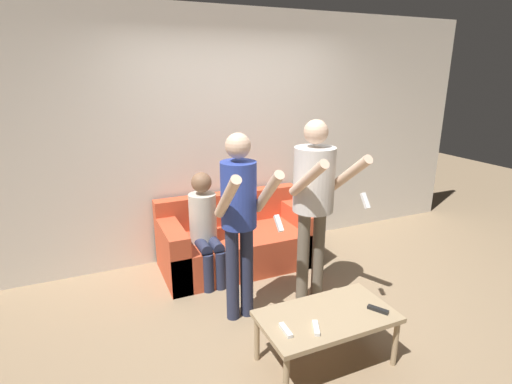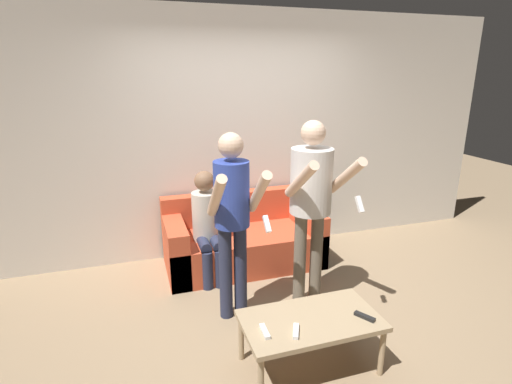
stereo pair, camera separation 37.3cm
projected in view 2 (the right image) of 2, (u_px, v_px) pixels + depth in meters
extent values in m
plane|color=#937A5B|center=(293.00, 321.00, 3.41)|extent=(14.00, 14.00, 0.00)
cube|color=silver|center=(240.00, 136.00, 4.49)|extent=(6.40, 0.06, 2.70)
cube|color=#C64C2D|center=(244.00, 248.00, 4.36)|extent=(1.66, 0.81, 0.39)
cube|color=#C64C2D|center=(235.00, 207.00, 4.55)|extent=(1.66, 0.16, 0.36)
cube|color=#C64C2D|center=(176.00, 249.00, 4.12)|extent=(0.20, 0.81, 0.58)
cube|color=#C64C2D|center=(305.00, 232.00, 4.55)|extent=(0.20, 0.81, 0.58)
cylinder|color=#282D47|center=(226.00, 273.00, 3.37)|extent=(0.11, 0.11, 0.84)
cylinder|color=#282D47|center=(240.00, 270.00, 3.41)|extent=(0.11, 0.11, 0.84)
cylinder|color=#2D429E|center=(232.00, 194.00, 3.19)|extent=(0.29, 0.29, 0.54)
sphere|color=beige|center=(231.00, 145.00, 3.07)|extent=(0.20, 0.20, 0.20)
cylinder|color=beige|center=(217.00, 197.00, 2.95)|extent=(0.08, 0.44, 0.43)
cylinder|color=beige|center=(259.00, 193.00, 3.05)|extent=(0.08, 0.44, 0.43)
cube|color=white|center=(267.00, 224.00, 2.92)|extent=(0.04, 0.11, 0.11)
cylinder|color=#6B6051|center=(300.00, 259.00, 3.56)|extent=(0.11, 0.11, 0.88)
cylinder|color=#6B6051|center=(316.00, 257.00, 3.61)|extent=(0.11, 0.11, 0.88)
cylinder|color=silver|center=(311.00, 181.00, 3.38)|extent=(0.36, 0.36, 0.56)
sphere|color=beige|center=(313.00, 133.00, 3.26)|extent=(0.21, 0.21, 0.21)
cylinder|color=beige|center=(301.00, 180.00, 3.09)|extent=(0.08, 0.49, 0.40)
cylinder|color=beige|center=(346.00, 176.00, 3.21)|extent=(0.08, 0.49, 0.40)
cube|color=white|center=(360.00, 204.00, 3.05)|extent=(0.04, 0.10, 0.12)
cylinder|color=#282D47|center=(207.00, 270.00, 3.88)|extent=(0.11, 0.11, 0.39)
cylinder|color=#282D47|center=(220.00, 269.00, 3.91)|extent=(0.11, 0.11, 0.39)
cylinder|color=#282D47|center=(203.00, 243.00, 3.96)|extent=(0.11, 0.32, 0.11)
cylinder|color=#282D47|center=(216.00, 241.00, 3.99)|extent=(0.11, 0.32, 0.11)
cylinder|color=beige|center=(206.00, 216.00, 4.06)|extent=(0.27, 0.27, 0.50)
sphere|color=brown|center=(204.00, 181.00, 3.95)|extent=(0.20, 0.20, 0.20)
cube|color=tan|center=(311.00, 321.00, 2.78)|extent=(0.96, 0.53, 0.04)
cylinder|color=tan|center=(261.00, 382.00, 2.50)|extent=(0.04, 0.04, 0.36)
cylinder|color=tan|center=(382.00, 352.00, 2.76)|extent=(0.04, 0.04, 0.36)
cylinder|color=tan|center=(241.00, 338.00, 2.92)|extent=(0.04, 0.04, 0.36)
cylinder|color=tan|center=(348.00, 316.00, 3.18)|extent=(0.04, 0.04, 0.36)
cube|color=white|center=(296.00, 331.00, 2.62)|extent=(0.10, 0.15, 0.02)
cube|color=black|center=(365.00, 317.00, 2.77)|extent=(0.11, 0.15, 0.02)
cube|color=white|center=(265.00, 331.00, 2.62)|extent=(0.04, 0.15, 0.02)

